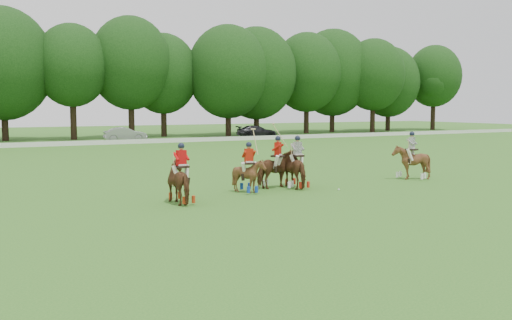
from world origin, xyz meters
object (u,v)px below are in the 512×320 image
polo_stripe_b (411,162)px  polo_ball (339,190)px  car_right (257,131)px  car_mid (125,134)px  polo_red_a (182,181)px  polo_stripe_a (297,169)px  polo_red_c (249,175)px  polo_red_b (278,169)px

polo_stripe_b → polo_ball: 5.88m
car_right → polo_stripe_b: bearing=175.0°
polo_ball → car_mid: bearing=88.5°
polo_red_a → polo_stripe_a: polo_stripe_a is taller
polo_red_c → polo_stripe_b: size_ratio=1.12×
polo_stripe_a → polo_stripe_b: bearing=-1.5°
polo_stripe_a → polo_stripe_b: size_ratio=0.98×
car_mid → polo_stripe_b: bearing=-167.4°
polo_ball → polo_stripe_a: bearing=125.6°
car_right → polo_ball: car_right is taller
car_mid → polo_red_b: polo_red_b is taller
polo_red_b → polo_ball: (2.06, -1.90, -0.83)m
polo_stripe_b → polo_ball: (-5.64, -1.45, -0.87)m
polo_red_c → car_mid: bearing=82.8°
polo_red_b → polo_ball: polo_red_b is taller
polo_red_b → polo_stripe_a: (0.89, -0.27, 0.01)m
polo_stripe_a → polo_stripe_b: 6.81m
car_right → car_mid: bearing=101.5°
polo_stripe_b → car_right: bearing=73.5°
car_right → polo_red_b: polo_red_b is taller
car_mid → polo_stripe_b: polo_stripe_b is taller
polo_red_c → polo_ball: (3.84, -1.34, -0.74)m
car_right → polo_stripe_a: bearing=166.0°
polo_ball → polo_red_b: bearing=137.2°
car_mid → car_right: (16.00, 0.00, -0.03)m
polo_stripe_a → polo_ball: size_ratio=26.86×
car_right → polo_red_a: size_ratio=2.07×
car_right → polo_stripe_b: size_ratio=1.98×
polo_red_a → polo_red_c: (3.55, 1.18, -0.07)m
car_mid → polo_stripe_b: size_ratio=1.82×
car_mid → car_right: bearing=-84.2°
car_right → polo_red_a: (-24.41, -39.70, 0.15)m
car_right → polo_red_c: (-20.85, -38.52, 0.08)m
polo_stripe_b → car_mid: bearing=96.9°
car_mid → polo_red_b: bearing=-178.8°
car_mid → polo_red_b: 38.09m
polo_red_a → car_right: bearing=58.4°
polo_ball → polo_stripe_b: bearing=14.4°
car_right → polo_stripe_a: 42.34m
car_mid → polo_ball: 39.89m
polo_stripe_a → polo_ball: 2.18m
polo_stripe_b → polo_ball: bearing=-165.6°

